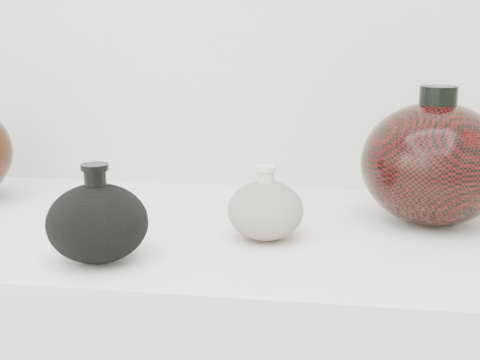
# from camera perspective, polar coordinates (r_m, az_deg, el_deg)

# --- Properties ---
(black_gourd_vase) EXTENTS (0.16, 0.16, 0.12)m
(black_gourd_vase) POSITION_cam_1_polar(r_m,az_deg,el_deg) (0.84, -12.07, -3.53)
(black_gourd_vase) COLOR black
(black_gourd_vase) RESTS_ON display_counter
(cream_gourd_vase) EXTENTS (0.11, 0.11, 0.10)m
(cream_gourd_vase) POSITION_cam_1_polar(r_m,az_deg,el_deg) (0.90, 2.20, -2.55)
(cream_gourd_vase) COLOR beige
(cream_gourd_vase) RESTS_ON display_counter
(right_round_pot) EXTENTS (0.27, 0.27, 0.20)m
(right_round_pot) POSITION_cam_1_polar(r_m,az_deg,el_deg) (1.00, 16.21, 1.39)
(right_round_pot) COLOR black
(right_round_pot) RESTS_ON display_counter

